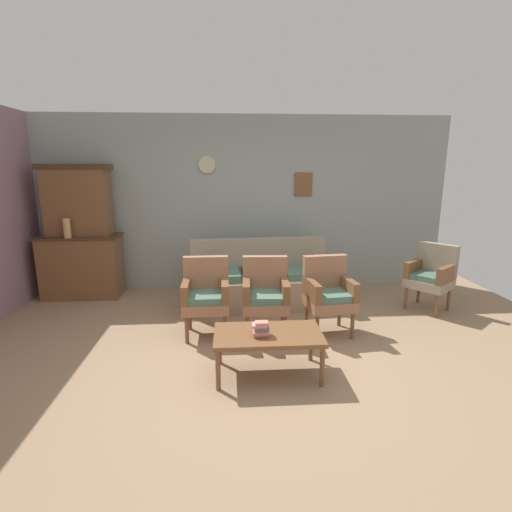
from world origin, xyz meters
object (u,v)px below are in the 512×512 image
Objects in this scene: armchair_near_couch_end at (265,293)px; wingback_chair_by_fireplace at (431,274)px; armchair_row_middle at (328,292)px; coffee_table at (268,337)px; vase_on_cabinet at (67,228)px; armchair_by_doorway at (206,293)px; floral_couch at (261,282)px; book_stack_on_table at (261,329)px; side_cabinet at (82,266)px.

wingback_chair_by_fireplace is (2.32, 0.65, 0.00)m from armchair_near_couch_end.
armchair_row_middle is 1.22m from coffee_table.
vase_on_cabinet is 0.31× the size of wingback_chair_by_fireplace.
vase_on_cabinet is 0.31× the size of armchair_row_middle.
armchair_by_doorway is 1.00× the size of armchair_near_couch_end.
wingback_chair_by_fireplace is at bearing 22.37° from armchair_row_middle.
coffee_table is at bearing -131.09° from armchair_row_middle.
coffee_table is (-0.09, -1.95, 0.05)m from floral_couch.
book_stack_on_table is (2.57, -2.33, -0.59)m from vase_on_cabinet.
wingback_chair_by_fireplace is (3.00, 0.61, 0.00)m from armchair_by_doorway.
armchair_row_middle reaches higher than book_stack_on_table.
armchair_row_middle is at bearing -1.58° from armchair_by_doorway.
floral_couch is (2.74, -0.33, -0.75)m from vase_on_cabinet.
floral_couch is at bearing 87.34° from coffee_table.
armchair_row_middle is at bearing 48.24° from book_stack_on_table.
coffee_table is (-2.38, -1.56, -0.12)m from wingback_chair_by_fireplace.
armchair_near_couch_end and wingback_chair_by_fireplace have the same top height.
armchair_row_middle is 1.30m from book_stack_on_table.
wingback_chair_by_fireplace is 5.76× the size of book_stack_on_table.
armchair_near_couch_end is at bearing -26.65° from vase_on_cabinet.
armchair_row_middle reaches higher than coffee_table.
armchair_by_doorway is 3.06m from wingback_chair_by_fireplace.
vase_on_cabinet reaches higher than wingback_chair_by_fireplace.
armchair_near_couch_end is 0.99m from book_stack_on_table.
armchair_by_doorway and armchair_row_middle have the same top height.
armchair_by_doorway is (1.93, -1.51, 0.03)m from side_cabinet.
armchair_row_middle is at bearing -0.34° from armchair_near_couch_end.
book_stack_on_table is (-0.87, -0.97, -0.01)m from armchair_row_middle.
armchair_row_middle is (3.36, -1.55, 0.03)m from side_cabinet.
book_stack_on_table is at bearing -131.76° from armchair_row_middle.
armchair_near_couch_end is 1.00× the size of armchair_row_middle.
book_stack_on_table is (-0.13, -0.98, -0.01)m from armchair_near_couch_end.
armchair_by_doorway is 1.15m from book_stack_on_table.
coffee_table is (2.64, -2.27, -0.70)m from vase_on_cabinet.
vase_on_cabinet is at bearing 158.42° from armchair_row_middle.
armchair_by_doorway is 0.90× the size of coffee_table.
book_stack_on_table is (2.49, -2.52, 0.02)m from side_cabinet.
armchair_by_doorway reaches higher than coffee_table.
coffee_table is at bearing -146.66° from wingback_chair_by_fireplace.
floral_couch is (2.65, -0.52, -0.14)m from side_cabinet.
floral_couch is 2.24× the size of armchair_by_doorway.
side_cabinet is 2.45m from armchair_by_doorway.
book_stack_on_table is at bearing -140.54° from coffee_table.
side_cabinet reaches higher than wingback_chair_by_fireplace.
vase_on_cabinet reaches higher than side_cabinet.
armchair_near_couch_end is at bearing -164.42° from wingback_chair_by_fireplace.
wingback_chair_by_fireplace is 0.90× the size of coffee_table.
vase_on_cabinet is 3.08m from armchair_near_couch_end.
floral_couch reaches higher than book_stack_on_table.
wingback_chair_by_fireplace is (4.94, -0.90, 0.03)m from side_cabinet.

